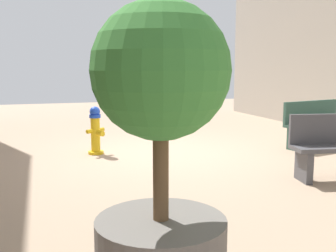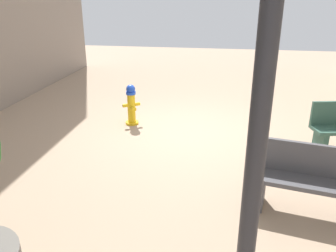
# 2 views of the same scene
# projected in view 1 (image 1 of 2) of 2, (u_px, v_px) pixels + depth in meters

# --- Properties ---
(ground_plane) EXTENTS (23.40, 23.40, 0.00)m
(ground_plane) POSITION_uv_depth(u_px,v_px,m) (164.00, 153.00, 7.64)
(ground_plane) COLOR tan
(fire_hydrant) EXTENTS (0.37, 0.36, 0.90)m
(fire_hydrant) POSITION_uv_depth(u_px,v_px,m) (96.00, 130.00, 7.50)
(fire_hydrant) COLOR gold
(fire_hydrant) RESTS_ON ground_plane
(bench_near) EXTENTS (1.60, 0.77, 0.95)m
(bench_near) POSITION_uv_depth(u_px,v_px,m) (315.00, 124.00, 8.14)
(bench_near) COLOR #33594C
(bench_near) RESTS_ON ground_plane
(planter_tree) EXTENTS (0.94, 0.94, 2.08)m
(planter_tree) POSITION_uv_depth(u_px,v_px,m) (161.00, 143.00, 2.72)
(planter_tree) COLOR slate
(planter_tree) RESTS_ON ground_plane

